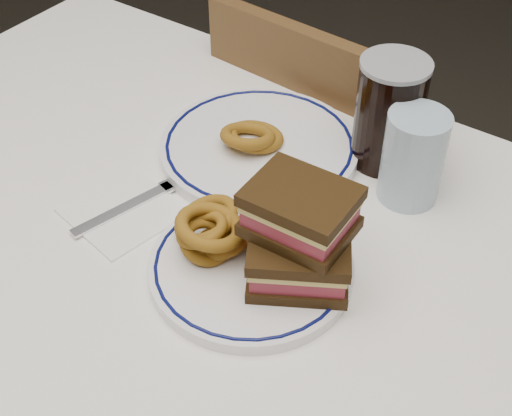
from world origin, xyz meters
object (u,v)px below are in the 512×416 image
Objects in this scene: chair_far at (331,185)px; reuben_sandwich at (300,236)px; main_plate at (251,267)px; beer_mug at (391,113)px; far_plate at (259,147)px.

reuben_sandwich is (0.21, -0.48, 0.36)m from chair_far.
main_plate is 1.55× the size of beer_mug.
beer_mug reaches higher than reuben_sandwich.
reuben_sandwich reaches higher than main_plate.
chair_far is 0.46m from beer_mug.
chair_far is 5.25× the size of beer_mug.
beer_mug is 0.56× the size of far_plate.
main_plate is 1.70× the size of reuben_sandwich.
reuben_sandwich is at bearing -66.37° from chair_far.
beer_mug reaches higher than main_plate.
far_plate is (0.03, -0.29, 0.29)m from chair_far.
chair_far is at bearing 94.96° from far_plate.
reuben_sandwich is 0.92× the size of beer_mug.
far_plate is at bearing -85.04° from chair_far.
reuben_sandwich is 0.27m from far_plate.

